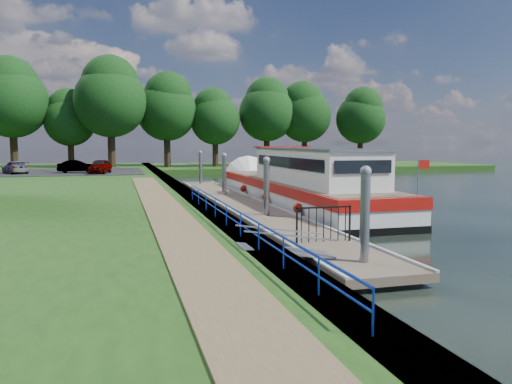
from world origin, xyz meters
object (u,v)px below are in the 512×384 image
object	(u,v)px
pontoon	(242,207)
car_b	(77,166)
barge	(294,185)
car_c	(15,167)
car_a	(100,166)

from	to	relation	value
pontoon	car_b	world-z (taller)	car_b
car_b	pontoon	bearing A→B (deg)	-162.33
pontoon	barge	xyz separation A→B (m)	(3.60, 1.98, 0.90)
car_c	pontoon	bearing A→B (deg)	98.10
barge	car_a	world-z (taller)	barge
barge	car_b	bearing A→B (deg)	122.52
car_b	car_a	bearing A→B (deg)	-130.71
barge	pontoon	bearing A→B (deg)	-151.13
pontoon	car_a	bearing A→B (deg)	109.84
barge	car_b	distance (m)	24.99
barge	car_c	xyz separation A→B (m)	(-18.67, 21.38, 0.29)
car_a	barge	bearing A→B (deg)	-47.73
barge	car_c	world-z (taller)	barge
pontoon	barge	bearing A→B (deg)	28.87
car_b	car_c	xyz separation A→B (m)	(-5.24, 0.31, -0.03)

